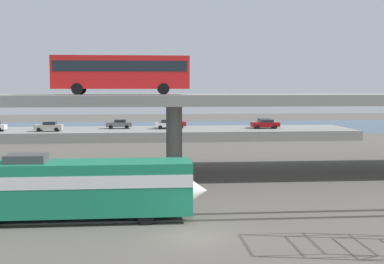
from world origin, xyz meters
TOP-DOWN VIEW (x-y plane):
  - ground_plane at (0.00, 0.00)m, footprint 260.00×260.00m
  - rail_strip_near at (0.00, 3.23)m, footprint 110.00×0.12m
  - rail_strip_far at (0.00, 4.77)m, footprint 110.00×0.12m
  - train_locomotive at (-6.56, 4.00)m, footprint 15.97×3.04m
  - highway_overpass at (0.00, 20.00)m, footprint 96.00×12.20m
  - transit_bus_on_overpass at (-4.80, 18.45)m, footprint 12.00×2.68m
  - pier_parking_lot at (0.00, 55.00)m, footprint 61.71×13.27m
  - parked_car_0 at (0.92, 54.94)m, footprint 4.27×1.93m
  - parked_car_1 at (17.39, 56.92)m, footprint 4.32×1.84m
  - parked_car_2 at (-7.03, 56.37)m, footprint 4.17×1.86m
  - parked_car_3 at (16.86, 54.21)m, footprint 4.58×1.98m
  - parked_car_4 at (-17.52, 52.05)m, footprint 4.19×2.00m
  - parked_car_5 at (1.86, 57.11)m, footprint 4.31×1.83m
  - harbor_water at (0.00, 78.00)m, footprint 140.00×36.00m

SIDE VIEW (x-z plane):
  - ground_plane at x=0.00m, z-range 0.00..0.00m
  - harbor_water at x=0.00m, z-range 0.00..0.01m
  - rail_strip_near at x=0.00m, z-range 0.00..0.12m
  - rail_strip_far at x=0.00m, z-range 0.00..0.12m
  - pier_parking_lot at x=0.00m, z-range 0.00..1.51m
  - train_locomotive at x=-6.56m, z-range 0.10..4.28m
  - parked_car_2 at x=-7.03m, z-range 1.53..3.03m
  - parked_car_5 at x=1.86m, z-range 1.53..3.03m
  - parked_car_1 at x=17.39m, z-range 1.53..3.03m
  - parked_car_0 at x=0.92m, z-range 1.53..3.03m
  - parked_car_4 at x=-17.52m, z-range 1.53..3.03m
  - parked_car_3 at x=16.86m, z-range 1.53..3.03m
  - highway_overpass at x=0.00m, z-range 3.17..10.77m
  - transit_bus_on_overpass at x=-4.80m, z-range 7.96..11.36m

